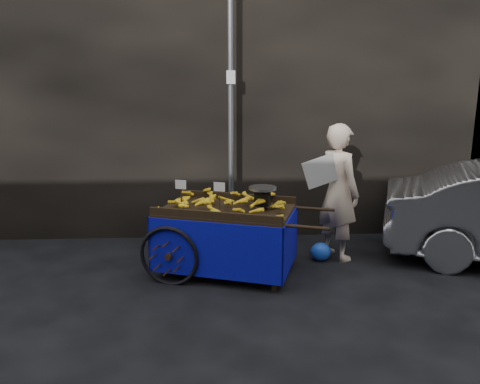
{
  "coord_description": "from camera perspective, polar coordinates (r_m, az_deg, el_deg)",
  "views": [
    {
      "loc": [
        0.08,
        -5.32,
        2.32
      ],
      "look_at": [
        0.39,
        0.5,
        0.96
      ],
      "focal_mm": 35.0,
      "sensor_mm": 36.0,
      "label": 1
    }
  ],
  "objects": [
    {
      "name": "ground",
      "position": [
        5.81,
        -3.61,
        -10.45
      ],
      "size": [
        80.0,
        80.0,
        0.0
      ],
      "primitive_type": "plane",
      "color": "black",
      "rests_on": "ground"
    },
    {
      "name": "building_wall",
      "position": [
        7.93,
        -0.77,
        14.44
      ],
      "size": [
        13.5,
        2.0,
        5.0
      ],
      "color": "black",
      "rests_on": "ground"
    },
    {
      "name": "street_pole",
      "position": [
        6.63,
        -1.12,
        10.42
      ],
      "size": [
        0.12,
        0.1,
        4.0
      ],
      "color": "slate",
      "rests_on": "ground"
    },
    {
      "name": "banana_cart",
      "position": [
        5.77,
        -2.19,
        -2.82
      ],
      "size": [
        2.39,
        1.61,
        1.19
      ],
      "rotation": [
        0.0,
        0.0,
        -0.32
      ],
      "color": "black",
      "rests_on": "ground"
    },
    {
      "name": "vendor",
      "position": [
        6.33,
        11.86,
        -0.0
      ],
      "size": [
        0.89,
        0.79,
        1.82
      ],
      "rotation": [
        0.0,
        0.0,
        2.12
      ],
      "color": "beige",
      "rests_on": "ground"
    },
    {
      "name": "plastic_bag",
      "position": [
        6.38,
        9.8,
        -7.19
      ],
      "size": [
        0.28,
        0.22,
        0.25
      ],
      "primitive_type": "ellipsoid",
      "color": "blue",
      "rests_on": "ground"
    }
  ]
}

